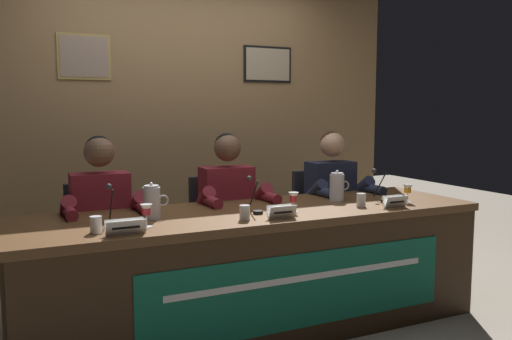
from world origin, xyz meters
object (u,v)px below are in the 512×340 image
at_px(water_pitcher_right_side, 337,187).
at_px(juice_glass_center, 293,198).
at_px(microphone_center, 255,201).
at_px(water_cup_left, 96,225).
at_px(conference_table, 264,252).
at_px(water_pitcher_left_side, 152,202).
at_px(water_cup_center, 245,213).
at_px(chair_right, 322,228).
at_px(panelist_right, 336,198).
at_px(juice_glass_left, 146,211).
at_px(panelist_left, 103,218).
at_px(chair_center, 221,239).
at_px(water_cup_right, 361,201).
at_px(nameplate_center, 282,212).
at_px(nameplate_right, 395,202).
at_px(panelist_center, 231,207).
at_px(nameplate_left, 125,227).
at_px(juice_glass_right, 408,190).
at_px(chair_left, 99,253).
at_px(microphone_left, 112,212).
at_px(microphone_right, 381,190).

bearing_deg(water_pitcher_right_side, juice_glass_center, -152.37).
bearing_deg(microphone_center, water_cup_left, -171.97).
xyz_separation_m(conference_table, water_pitcher_left_side, (-0.66, 0.12, 0.34)).
bearing_deg(water_cup_center, water_pitcher_left_side, 149.97).
distance_m(chair_right, water_pitcher_left_side, 1.69).
distance_m(water_cup_center, panelist_right, 1.25).
relative_size(juice_glass_left, water_pitcher_right_side, 0.59).
xyz_separation_m(panelist_left, water_cup_center, (0.68, -0.66, 0.09)).
bearing_deg(juice_glass_left, chair_right, 26.74).
distance_m(panelist_left, chair_center, 0.93).
height_order(panelist_left, water_pitcher_left_side, panelist_left).
bearing_deg(water_cup_right, conference_table, 173.57).
height_order(chair_center, chair_right, same).
relative_size(water_cup_right, water_pitcher_right_side, 0.40).
xyz_separation_m(panelist_left, juice_glass_center, (1.04, -0.58, 0.14)).
bearing_deg(panelist_right, nameplate_center, -139.88).
relative_size(chair_right, nameplate_right, 5.47).
xyz_separation_m(juice_glass_left, nameplate_center, (0.75, -0.11, -0.05)).
bearing_deg(panelist_left, water_cup_center, -44.27).
xyz_separation_m(juice_glass_center, microphone_center, (-0.22, 0.09, -0.01)).
bearing_deg(juice_glass_center, panelist_center, 106.19).
bearing_deg(nameplate_left, panelist_right, 22.92).
bearing_deg(juice_glass_center, nameplate_center, -138.34).
bearing_deg(juice_glass_center, juice_glass_right, -1.64).
relative_size(chair_left, water_cup_center, 10.48).
bearing_deg(nameplate_right, chair_left, 151.51).
height_order(water_cup_left, panelist_right, panelist_right).
bearing_deg(panelist_right, chair_right, 90.00).
bearing_deg(panelist_center, water_cup_right, -41.83).
xyz_separation_m(panelist_left, juice_glass_right, (1.90, -0.61, 0.14)).
bearing_deg(microphone_center, water_cup_center, -130.27).
xyz_separation_m(panelist_center, water_cup_center, (-0.19, -0.66, 0.09)).
bearing_deg(panelist_right, microphone_left, -164.72).
height_order(panelist_center, juice_glass_right, panelist_center).
relative_size(juice_glass_left, nameplate_right, 0.76).
distance_m(water_cup_left, panelist_right, 1.97).
height_order(nameplate_center, nameplate_right, same).
relative_size(nameplate_center, juice_glass_right, 1.36).
relative_size(chair_center, panelist_right, 0.73).
bearing_deg(water_pitcher_right_side, water_pitcher_left_side, -177.08).
relative_size(water_cup_center, microphone_center, 0.39).
xyz_separation_m(conference_table, juice_glass_right, (1.03, -0.09, 0.33)).
height_order(panelist_left, microphone_right, panelist_left).
bearing_deg(panelist_right, water_cup_center, -147.98).
bearing_deg(microphone_right, panelist_center, 151.55).
bearing_deg(panelist_right, microphone_center, -151.70).
height_order(water_cup_left, water_cup_right, same).
bearing_deg(panelist_center, nameplate_right, -41.05).
bearing_deg(microphone_left, chair_right, 21.11).
height_order(microphone_right, water_pitcher_right_side, microphone_right).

